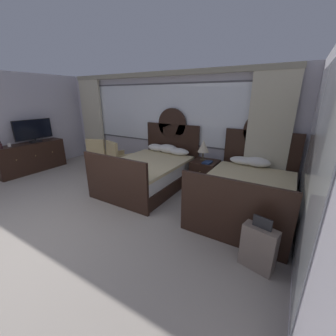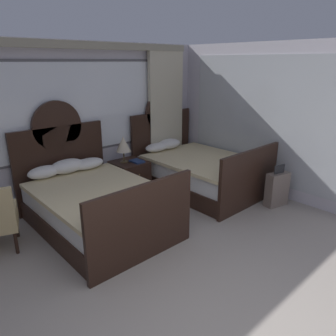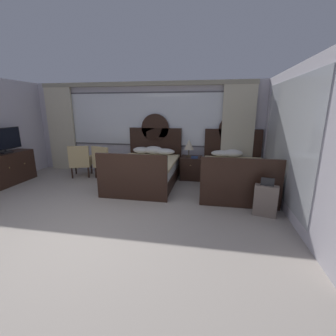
# 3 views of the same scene
# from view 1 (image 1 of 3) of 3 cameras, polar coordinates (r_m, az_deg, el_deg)

# --- Properties ---
(ground_plane) EXTENTS (24.00, 24.00, 0.00)m
(ground_plane) POSITION_cam_1_polar(r_m,az_deg,el_deg) (3.99, -33.92, -16.34)
(ground_plane) COLOR #9E9389
(wall_back_window) EXTENTS (6.89, 0.22, 2.70)m
(wall_back_window) POSITION_cam_1_polar(r_m,az_deg,el_deg) (5.98, -1.53, 12.47)
(wall_back_window) COLOR silver
(wall_back_window) RESTS_ON ground_plane
(wall_left) EXTENTS (0.07, 4.45, 2.70)m
(wall_left) POSITION_cam_1_polar(r_m,az_deg,el_deg) (7.27, -36.66, 9.37)
(wall_left) COLOR silver
(wall_left) RESTS_ON ground_plane
(wall_right_mirror) EXTENTS (0.08, 4.45, 2.70)m
(wall_right_mirror) POSITION_cam_1_polar(r_m,az_deg,el_deg) (2.93, 35.30, 0.65)
(wall_right_mirror) COLOR silver
(wall_right_mirror) RESTS_ON ground_plane
(bed_near_window) EXTENTS (1.57, 2.27, 1.79)m
(bed_near_window) POSITION_cam_1_polar(r_m,az_deg,el_deg) (5.11, -4.77, -0.75)
(bed_near_window) COLOR black
(bed_near_window) RESTS_ON ground_plane
(bed_near_mirror) EXTENTS (1.57, 2.27, 1.79)m
(bed_near_mirror) POSITION_cam_1_polar(r_m,az_deg,el_deg) (4.28, 20.48, -6.01)
(bed_near_mirror) COLOR black
(bed_near_mirror) RESTS_ON ground_plane
(nightstand_between_beds) EXTENTS (0.58, 0.60, 0.63)m
(nightstand_between_beds) POSITION_cam_1_polar(r_m,az_deg,el_deg) (5.19, 9.80, -1.46)
(nightstand_between_beds) COLOR black
(nightstand_between_beds) RESTS_ON ground_plane
(table_lamp_on_nightstand) EXTENTS (0.27, 0.27, 0.48)m
(table_lamp_on_nightstand) POSITION_cam_1_polar(r_m,az_deg,el_deg) (5.07, 9.51, 5.74)
(table_lamp_on_nightstand) COLOR brown
(table_lamp_on_nightstand) RESTS_ON nightstand_between_beds
(book_on_nightstand) EXTENTS (0.18, 0.26, 0.03)m
(book_on_nightstand) POSITION_cam_1_polar(r_m,az_deg,el_deg) (4.95, 10.52, 1.52)
(book_on_nightstand) COLOR navy
(book_on_nightstand) RESTS_ON nightstand_between_beds
(dresser_minibar) EXTENTS (0.51, 1.79, 0.82)m
(dresser_minibar) POSITION_cam_1_polar(r_m,az_deg,el_deg) (7.26, -32.85, 2.44)
(dresser_minibar) COLOR black
(dresser_minibar) RESTS_ON ground_plane
(tv_flatscreen) EXTENTS (0.20, 1.04, 0.64)m
(tv_flatscreen) POSITION_cam_1_polar(r_m,az_deg,el_deg) (7.19, -32.44, 8.51)
(tv_flatscreen) COLOR black
(tv_flatscreen) RESTS_ON dresser_minibar
(bottle_wine_dark) EXTENTS (0.05, 0.05, 0.19)m
(bottle_wine_dark) POSITION_cam_1_polar(r_m,az_deg,el_deg) (6.82, -38.26, 4.74)
(bottle_wine_dark) COLOR black
(bottle_wine_dark) RESTS_ON dresser_minibar
(cup_on_dresser) EXTENTS (0.11, 0.08, 0.08)m
(cup_on_dresser) POSITION_cam_1_polar(r_m,az_deg,el_deg) (6.95, -36.87, 4.94)
(cup_on_dresser) COLOR white
(cup_on_dresser) RESTS_ON dresser_minibar
(armchair_by_window_left) EXTENTS (0.70, 0.70, 0.92)m
(armchair_by_window_left) POSITION_cam_1_polar(r_m,az_deg,el_deg) (6.08, -13.34, 2.98)
(armchair_by_window_left) COLOR tan
(armchair_by_window_left) RESTS_ON ground_plane
(armchair_by_window_centre) EXTENTS (0.70, 0.70, 0.92)m
(armchair_by_window_centre) POSITION_cam_1_polar(r_m,az_deg,el_deg) (6.61, -18.02, 3.82)
(armchair_by_window_centre) COLOR tan
(armchair_by_window_centre) RESTS_ON ground_plane
(suitcase_on_floor) EXTENTS (0.44, 0.27, 0.73)m
(suitcase_on_floor) POSITION_cam_1_polar(r_m,az_deg,el_deg) (3.03, 23.11, -19.14)
(suitcase_on_floor) COLOR #75665B
(suitcase_on_floor) RESTS_ON ground_plane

